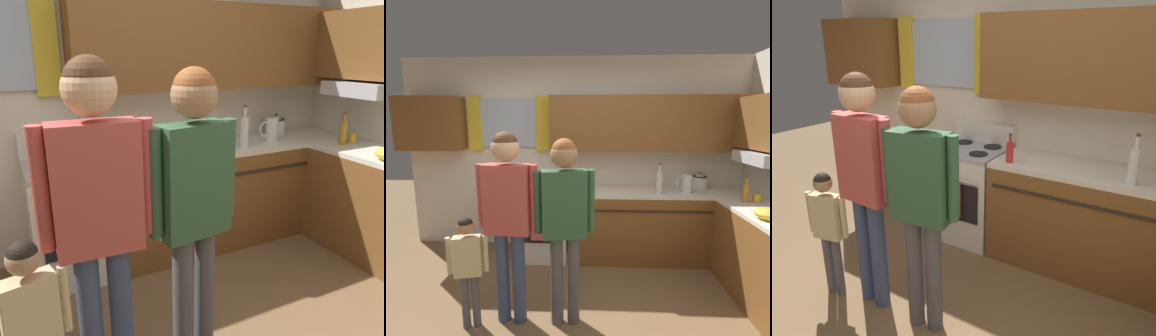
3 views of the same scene
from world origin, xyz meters
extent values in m
cube|color=silver|center=(0.00, 1.90, 1.30)|extent=(4.60, 0.10, 2.60)
cube|color=yellow|center=(-0.41, 1.82, 1.73)|extent=(0.18, 0.04, 0.73)
cube|color=brown|center=(1.01, 1.69, 1.73)|extent=(2.58, 0.32, 0.70)
cube|color=brown|center=(2.14, 1.00, 1.75)|extent=(0.32, 1.40, 0.58)
cube|color=#B7B7BC|center=(2.08, 1.05, 1.38)|extent=(0.40, 0.60, 0.12)
cube|color=brown|center=(1.14, 1.54, 0.43)|extent=(2.33, 0.62, 0.86)
cube|color=silver|center=(1.14, 1.54, 0.88)|extent=(2.33, 0.62, 0.04)
cube|color=#2D2319|center=(1.14, 1.23, 0.72)|extent=(2.21, 0.01, 0.02)
cube|color=silver|center=(-0.37, 1.54, 0.43)|extent=(0.64, 0.62, 0.86)
cube|color=black|center=(-0.37, 1.23, 0.48)|extent=(0.52, 0.01, 0.36)
cylinder|color=#ADADB2|center=(-0.37, 1.20, 0.70)|extent=(0.52, 0.02, 0.02)
cube|color=#ADADB2|center=(-0.37, 1.54, 0.88)|extent=(0.64, 0.62, 0.04)
cube|color=silver|center=(-0.37, 1.81, 1.00)|extent=(0.64, 0.08, 0.20)
cylinder|color=black|center=(-0.53, 1.40, 0.91)|extent=(0.17, 0.17, 0.01)
cylinder|color=black|center=(-0.21, 1.40, 0.91)|extent=(0.17, 0.17, 0.01)
cylinder|color=black|center=(-0.53, 1.68, 0.91)|extent=(0.17, 0.17, 0.01)
cylinder|color=black|center=(-0.21, 1.68, 0.91)|extent=(0.17, 0.17, 0.01)
cube|color=#CC4C4C|center=(-0.37, 1.19, 0.52)|extent=(0.20, 0.02, 0.34)
cylinder|color=#B27223|center=(1.92, 1.07, 1.00)|extent=(0.06, 0.06, 0.20)
cylinder|color=#B27223|center=(1.92, 1.07, 1.14)|extent=(0.02, 0.02, 0.07)
cylinder|color=#3F382D|center=(1.92, 1.07, 1.18)|extent=(0.03, 0.03, 0.02)
cylinder|color=silver|center=(1.07, 1.36, 1.03)|extent=(0.07, 0.07, 0.26)
cylinder|color=silver|center=(1.07, 1.36, 1.21)|extent=(0.03, 0.03, 0.09)
cylinder|color=#3F382D|center=(1.07, 1.36, 1.26)|extent=(0.03, 0.03, 0.02)
cylinder|color=red|center=(0.12, 1.35, 0.99)|extent=(0.06, 0.06, 0.17)
cylinder|color=red|center=(0.12, 1.35, 1.10)|extent=(0.02, 0.02, 0.06)
cylinder|color=#3F382D|center=(0.12, 1.35, 1.14)|extent=(0.03, 0.03, 0.02)
cylinder|color=gold|center=(2.04, 1.07, 0.95)|extent=(0.08, 0.08, 0.09)
torus|color=gold|center=(2.09, 1.07, 0.95)|extent=(0.06, 0.01, 0.06)
cylinder|color=silver|center=(1.66, 1.68, 0.97)|extent=(0.20, 0.20, 0.14)
cone|color=silver|center=(1.66, 1.68, 1.06)|extent=(0.18, 0.18, 0.05)
sphere|color=black|center=(1.66, 1.68, 1.09)|extent=(0.02, 0.02, 0.02)
cone|color=silver|center=(1.79, 1.68, 1.00)|extent=(0.09, 0.04, 0.07)
torus|color=black|center=(1.66, 1.68, 1.05)|extent=(0.17, 0.17, 0.02)
cylinder|color=silver|center=(1.43, 1.44, 1.01)|extent=(0.11, 0.11, 0.22)
torus|color=silver|center=(1.36, 1.44, 1.02)|extent=(0.14, 0.02, 0.14)
cylinder|color=#38476B|center=(-0.37, 0.28, 0.41)|extent=(0.11, 0.11, 0.83)
cylinder|color=#38476B|center=(-0.52, 0.29, 0.41)|extent=(0.11, 0.11, 0.83)
cube|color=#BF4C47|center=(-0.45, 0.28, 1.12)|extent=(0.39, 0.18, 0.59)
cylinder|color=#BF4C47|center=(-0.22, 0.27, 1.15)|extent=(0.07, 0.07, 0.54)
cylinder|color=#BF4C47|center=(-0.67, 0.30, 1.15)|extent=(0.07, 0.07, 0.54)
sphere|color=#DBAD84|center=(-0.45, 0.28, 1.55)|extent=(0.23, 0.23, 0.23)
sphere|color=#4C2D19|center=(-0.45, 0.28, 1.58)|extent=(0.21, 0.21, 0.21)
cylinder|color=#4C4C51|center=(0.10, 0.29, 0.40)|extent=(0.11, 0.11, 0.80)
cylinder|color=#4C4C51|center=(-0.04, 0.27, 0.40)|extent=(0.11, 0.11, 0.80)
cube|color=#335938|center=(0.03, 0.28, 1.09)|extent=(0.39, 0.21, 0.57)
cylinder|color=#335938|center=(0.25, 0.31, 1.11)|extent=(0.07, 0.07, 0.52)
cylinder|color=#335938|center=(-0.19, 0.25, 1.11)|extent=(0.07, 0.07, 0.52)
sphere|color=#A87A56|center=(0.03, 0.28, 1.50)|extent=(0.22, 0.22, 0.22)
sphere|color=brown|center=(0.03, 0.28, 1.53)|extent=(0.20, 0.20, 0.20)
cube|color=#D1BC8C|center=(-0.78, 0.19, 0.66)|extent=(0.24, 0.14, 0.34)
cylinder|color=#D1BC8C|center=(-0.63, 0.22, 0.67)|extent=(0.04, 0.04, 0.32)
sphere|color=#A87A56|center=(-0.78, 0.19, 0.91)|extent=(0.13, 0.13, 0.13)
sphere|color=black|center=(-0.78, 0.19, 0.93)|extent=(0.12, 0.12, 0.12)
camera|label=1|loc=(-0.79, -1.31, 1.69)|focal=36.01mm
camera|label=2|loc=(0.24, -1.91, 1.77)|focal=25.85mm
camera|label=3|loc=(1.34, -1.33, 1.87)|focal=34.43mm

